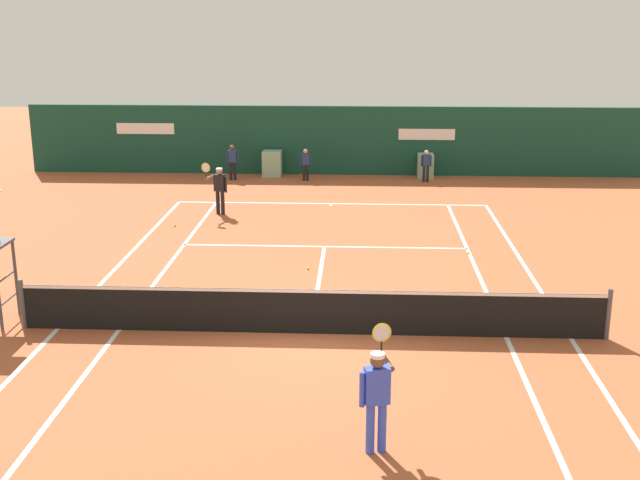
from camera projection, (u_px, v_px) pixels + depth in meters
name	position (u px, v px, depth m)	size (l,w,h in m)	color
ground_plane	(312.00, 323.00, 17.22)	(80.00, 80.00, 0.01)	#B25633
tennis_net	(310.00, 310.00, 16.53)	(12.10, 0.10, 1.07)	#4C4C51
sponsor_back_wall	(336.00, 142.00, 32.62)	(25.00, 1.02, 2.76)	#144233
player_on_baseline	(219.00, 186.00, 26.20)	(0.75, 0.64, 1.78)	black
player_near_side	(377.00, 392.00, 11.95)	(0.52, 0.79, 1.84)	blue
ball_kid_left_post	(426.00, 164.00, 31.31)	(0.41, 0.19, 1.24)	black
ball_kid_centre_post	(232.00, 160.00, 31.65)	(0.46, 0.20, 1.39)	black
ball_kid_right_post	(306.00, 163.00, 31.53)	(0.41, 0.20, 1.24)	black
tennis_ball_near_service_line	(175.00, 225.00, 24.96)	(0.07, 0.07, 0.07)	#CCE033
tennis_ball_by_sideline	(468.00, 253.00, 22.10)	(0.07, 0.07, 0.07)	#CCE033
tennis_ball_mid_court	(308.00, 268.00, 20.77)	(0.07, 0.07, 0.07)	#CCE033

